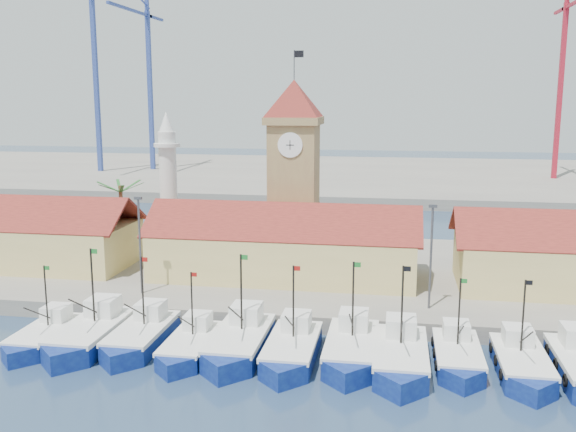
% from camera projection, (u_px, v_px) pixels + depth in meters
% --- Properties ---
extents(ground, '(400.00, 400.00, 0.00)m').
position_uv_depth(ground, '(237.00, 371.00, 46.00)').
color(ground, '#1D354F').
rests_on(ground, ground).
extents(quay, '(140.00, 32.00, 1.50)m').
position_uv_depth(quay, '(291.00, 272.00, 69.14)').
color(quay, gray).
rests_on(quay, ground).
extents(terminal, '(240.00, 80.00, 2.00)m').
position_uv_depth(terminal, '(350.00, 176.00, 152.48)').
color(terminal, gray).
rests_on(terminal, ground).
extents(boat_0, '(3.23, 8.86, 6.70)m').
position_uv_depth(boat_0, '(43.00, 338.00, 50.47)').
color(boat_0, navy).
rests_on(boat_0, ground).
extents(boat_1, '(3.92, 10.75, 8.13)m').
position_uv_depth(boat_1, '(89.00, 336.00, 50.39)').
color(boat_1, navy).
rests_on(boat_1, ground).
extents(boat_2, '(3.61, 9.90, 7.49)m').
position_uv_depth(boat_2, '(140.00, 338.00, 50.20)').
color(boat_2, navy).
rests_on(boat_2, ground).
extents(boat_3, '(3.24, 8.89, 6.73)m').
position_uv_depth(boat_3, '(190.00, 347.00, 48.52)').
color(boat_3, navy).
rests_on(boat_3, ground).
extents(boat_4, '(3.90, 10.68, 8.08)m').
position_uv_depth(boat_4, '(239.00, 344.00, 48.71)').
color(boat_4, navy).
rests_on(boat_4, ground).
extents(boat_5, '(3.62, 9.93, 7.51)m').
position_uv_depth(boat_5, '(291.00, 351.00, 47.53)').
color(boat_5, navy).
rests_on(boat_5, ground).
extents(boat_6, '(3.77, 10.32, 7.81)m').
position_uv_depth(boat_6, '(351.00, 351.00, 47.53)').
color(boat_6, navy).
rests_on(boat_6, ground).
extents(boat_7, '(3.83, 10.48, 7.93)m').
position_uv_depth(boat_7, '(400.00, 359.00, 45.96)').
color(boat_7, navy).
rests_on(boat_7, ground).
extents(boat_8, '(3.30, 9.03, 6.83)m').
position_uv_depth(boat_8, '(458.00, 358.00, 46.47)').
color(boat_8, navy).
rests_on(boat_8, ground).
extents(boat_9, '(3.45, 9.45, 7.15)m').
position_uv_depth(boat_9, '(522.00, 366.00, 45.02)').
color(boat_9, navy).
rests_on(boat_9, ground).
extents(hall_center, '(27.04, 10.13, 7.61)m').
position_uv_depth(hall_center, '(284.00, 252.00, 64.67)').
color(hall_center, '#DEC87A').
rests_on(hall_center, quay).
extents(clock_tower, '(5.80, 5.80, 22.70)m').
position_uv_depth(clock_tower, '(294.00, 167.00, 69.04)').
color(clock_tower, '#9E8851').
rests_on(clock_tower, quay).
extents(minaret, '(3.00, 3.00, 16.30)m').
position_uv_depth(minaret, '(168.00, 182.00, 73.85)').
color(minaret, silver).
rests_on(minaret, quay).
extents(palm_tree, '(5.60, 5.03, 8.39)m').
position_uv_depth(palm_tree, '(122.00, 214.00, 73.36)').
color(palm_tree, brown).
rests_on(palm_tree, quay).
extents(lamp_posts, '(80.70, 0.25, 9.03)m').
position_uv_depth(lamp_posts, '(274.00, 246.00, 56.38)').
color(lamp_posts, '#3F3F44').
rests_on(lamp_posts, quay).
extents(crane_blue_far, '(1.00, 35.29, 49.19)m').
position_uv_depth(crane_blue_far, '(91.00, 53.00, 147.75)').
color(crane_blue_far, '#304695').
rests_on(crane_blue_far, terminal).
extents(crane_blue_near, '(1.00, 31.41, 44.56)m').
position_uv_depth(crane_blue_near, '(147.00, 67.00, 152.70)').
color(crane_blue_near, '#304695').
rests_on(crane_blue_near, terminal).
extents(crane_red_right, '(1.00, 33.38, 43.90)m').
position_uv_depth(crane_red_right, '(564.00, 63.00, 134.23)').
color(crane_red_right, '#B21B2D').
rests_on(crane_red_right, terminal).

